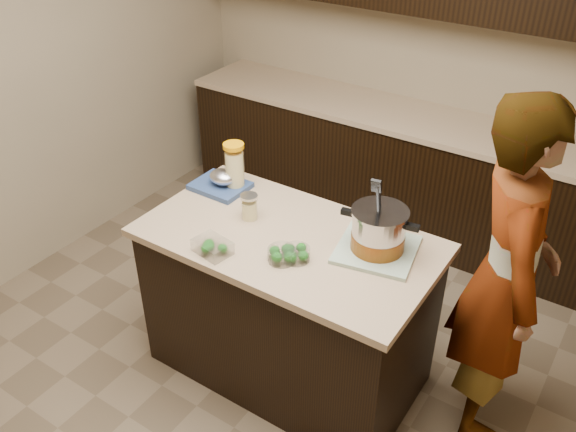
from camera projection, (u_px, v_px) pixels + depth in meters
name	position (u px, v px, depth m)	size (l,w,h in m)	color
ground_plane	(288.00, 366.00, 3.46)	(4.00, 4.00, 0.00)	brown
room_shell	(288.00, 76.00, 2.53)	(4.04, 4.04, 2.72)	tan
back_cabinets	(428.00, 111.00, 4.17)	(3.60, 0.63, 2.33)	black
island	(288.00, 306.00, 3.22)	(1.46, 0.81, 0.90)	black
dish_towel	(377.00, 249.00, 2.87)	(0.36, 0.36, 0.02)	#547D5D
stock_pot	(378.00, 232.00, 2.81)	(0.37, 0.31, 0.38)	#B7B7BC
lemonade_pitcher	(235.00, 169.00, 3.29)	(0.12, 0.12, 0.27)	#E1D089
mason_jar	(249.00, 207.00, 3.08)	(0.11, 0.11, 0.15)	#E1D089
broccoli_tub_left	(296.00, 254.00, 2.81)	(0.16, 0.16, 0.06)	silver
broccoli_tub_right	(282.00, 255.00, 2.80)	(0.17, 0.17, 0.06)	silver
broccoli_tub_rect	(213.00, 247.00, 2.85)	(0.19, 0.15, 0.06)	silver
blue_tray	(221.00, 183.00, 3.34)	(0.30, 0.24, 0.11)	navy
person	(506.00, 278.00, 2.73)	(0.64, 0.42, 1.76)	gray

